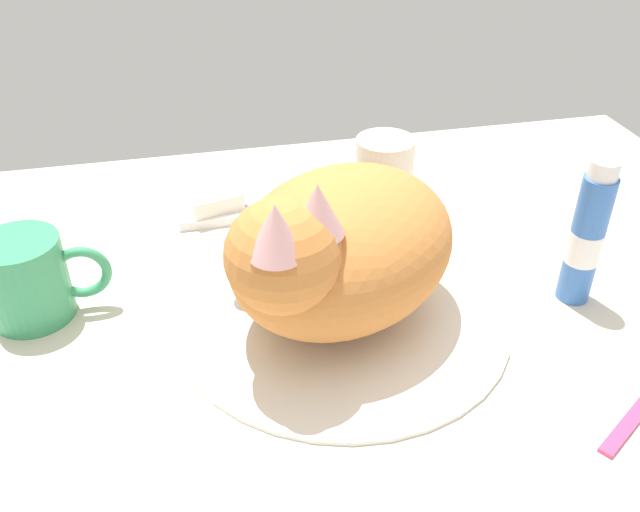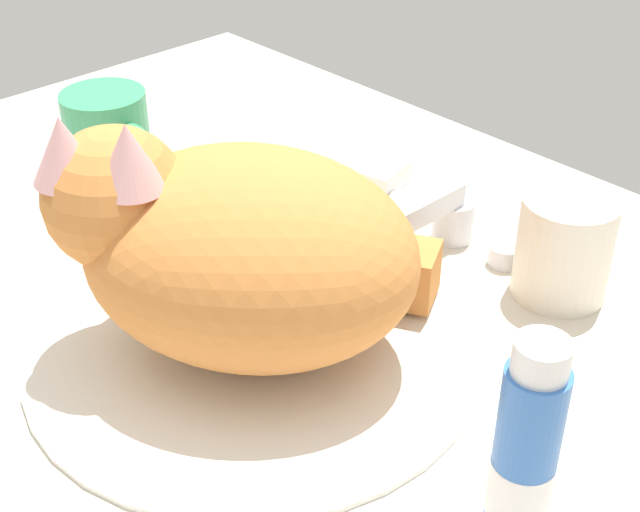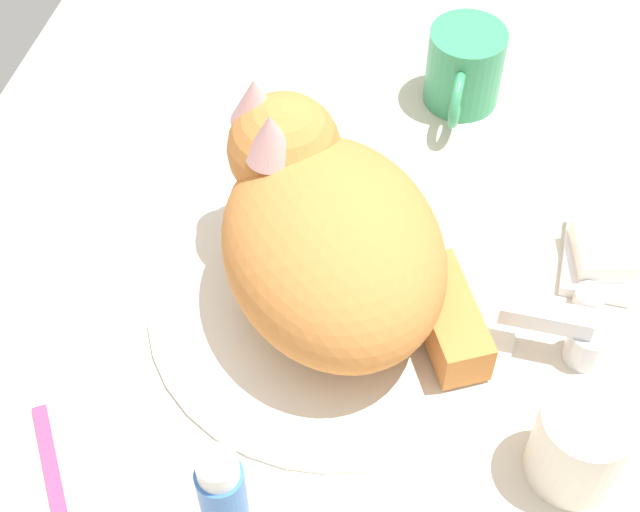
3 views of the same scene
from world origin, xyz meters
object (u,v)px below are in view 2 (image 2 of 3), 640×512
(cat, at_px, (232,246))
(soap_bar, at_px, (370,172))
(coffee_mug, at_px, (109,137))
(toothpaste_bottle, at_px, (522,470))
(rinse_cup, at_px, (564,248))
(faucet, at_px, (445,218))

(cat, distance_m, soap_bar, 0.26)
(cat, xyz_separation_m, coffee_mug, (-0.29, 0.08, -0.04))
(cat, relative_size, soap_bar, 4.70)
(toothpaste_bottle, bearing_deg, soap_bar, 144.34)
(coffee_mug, bearing_deg, rinse_cup, 20.27)
(coffee_mug, height_order, rinse_cup, coffee_mug)
(cat, xyz_separation_m, toothpaste_bottle, (0.25, -0.01, -0.01))
(coffee_mug, relative_size, soap_bar, 1.93)
(faucet, bearing_deg, soap_bar, 170.85)
(faucet, height_order, cat, cat)
(faucet, distance_m, soap_bar, 0.11)
(cat, bearing_deg, rinse_cup, 62.04)
(rinse_cup, bearing_deg, faucet, -175.32)
(cat, bearing_deg, soap_bar, 111.78)
(rinse_cup, relative_size, soap_bar, 1.34)
(rinse_cup, distance_m, toothpaste_bottle, 0.28)
(faucet, bearing_deg, cat, -92.92)
(rinse_cup, xyz_separation_m, soap_bar, (-0.22, 0.01, -0.02))
(coffee_mug, xyz_separation_m, rinse_cup, (0.41, 0.15, -0.00))
(coffee_mug, bearing_deg, cat, -15.23)
(toothpaste_bottle, bearing_deg, coffee_mug, 170.42)
(faucet, distance_m, rinse_cup, 0.11)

